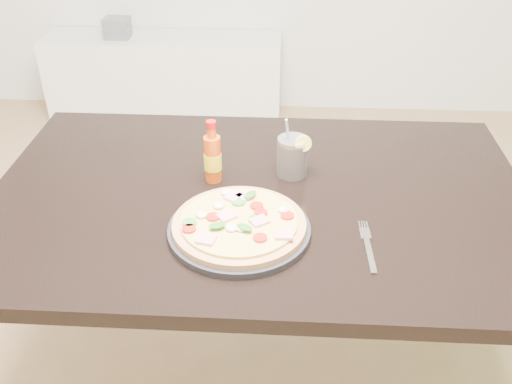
# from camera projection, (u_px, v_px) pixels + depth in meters

# --- Properties ---
(dining_table) EXTENTS (1.40, 0.90, 0.75)m
(dining_table) POSITION_uv_depth(u_px,v_px,m) (259.00, 219.00, 1.52)
(dining_table) COLOR black
(dining_table) RESTS_ON ground
(plate) EXTENTS (0.33, 0.33, 0.02)m
(plate) POSITION_uv_depth(u_px,v_px,m) (239.00, 230.00, 1.33)
(plate) COLOR black
(plate) RESTS_ON dining_table
(pizza) EXTENTS (0.31, 0.31, 0.03)m
(pizza) POSITION_uv_depth(u_px,v_px,m) (239.00, 223.00, 1.32)
(pizza) COLOR tan
(pizza) RESTS_ON plate
(hot_sauce_bottle) EXTENTS (0.06, 0.06, 0.17)m
(hot_sauce_bottle) POSITION_uv_depth(u_px,v_px,m) (213.00, 158.00, 1.49)
(hot_sauce_bottle) COLOR #CF460C
(hot_sauce_bottle) RESTS_ON dining_table
(cola_cup) EXTENTS (0.09, 0.08, 0.17)m
(cola_cup) POSITION_uv_depth(u_px,v_px,m) (292.00, 157.00, 1.53)
(cola_cup) COLOR black
(cola_cup) RESTS_ON dining_table
(fork) EXTENTS (0.03, 0.19, 0.00)m
(fork) POSITION_uv_depth(u_px,v_px,m) (367.00, 244.00, 1.29)
(fork) COLOR silver
(fork) RESTS_ON dining_table
(media_console) EXTENTS (1.40, 0.34, 0.50)m
(media_console) POSITION_uv_depth(u_px,v_px,m) (165.00, 78.00, 3.47)
(media_console) COLOR white
(media_console) RESTS_ON ground
(cd_stack) EXTENTS (0.14, 0.12, 0.11)m
(cd_stack) POSITION_uv_depth(u_px,v_px,m) (117.00, 28.00, 3.30)
(cd_stack) COLOR slate
(cd_stack) RESTS_ON media_console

